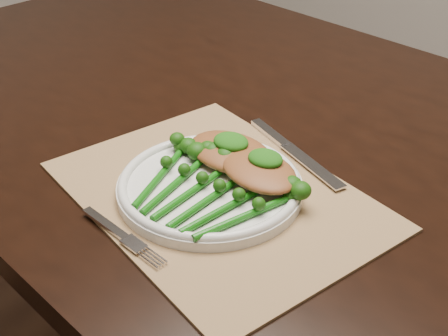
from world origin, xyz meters
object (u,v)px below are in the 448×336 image
Objects in this scene: dinner_plate at (210,185)px; broccolini_bundle at (200,195)px; chicken_fillet_left at (231,152)px; dining_table at (251,292)px; placemat at (217,195)px.

broccolini_bundle reaches higher than dinner_plate.
chicken_fillet_left reaches higher than dinner_plate.
dinner_plate is at bearing 109.49° from broccolini_bundle.
dining_table is 7.00× the size of dinner_plate.
broccolini_bundle is at bearing -63.58° from dining_table.
dining_table is 0.47m from broccolini_bundle.
chicken_fillet_left is 0.72× the size of broccolini_bundle.
placemat is 0.07m from chicken_fillet_left.
dinner_plate is at bearing -63.54° from dining_table.
placemat is 3.19× the size of chicken_fillet_left.
chicken_fillet_left reaches higher than placemat.
chicken_fillet_left reaches higher than broccolini_bundle.
chicken_fillet_left is (-0.01, 0.06, 0.02)m from dinner_plate.
dining_table is 9.33× the size of broccolini_bundle.
broccolini_bundle is (0.02, -0.10, -0.01)m from chicken_fillet_left.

